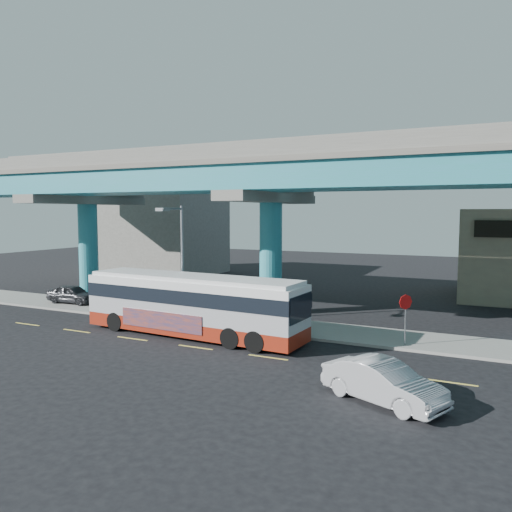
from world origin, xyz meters
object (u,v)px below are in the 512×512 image
at_px(sedan, 383,382).
at_px(street_lamp, 177,246).
at_px(stop_sign, 405,309).
at_px(parked_car, 73,294).
at_px(transit_bus, 193,303).

xyz_separation_m(sedan, street_lamp, (-13.60, 7.05, 4.00)).
bearing_deg(street_lamp, stop_sign, 3.13).
relative_size(parked_car, stop_sign, 1.56).
bearing_deg(stop_sign, street_lamp, 158.78).
relative_size(parked_car, street_lamp, 0.57).
bearing_deg(transit_bus, sedan, -21.36).
distance_m(sedan, street_lamp, 15.84).
height_order(transit_bus, stop_sign, transit_bus).
bearing_deg(parked_car, transit_bus, -109.32).
bearing_deg(street_lamp, transit_bus, -39.02).
relative_size(transit_bus, stop_sign, 5.14).
relative_size(transit_bus, sedan, 2.74).
xyz_separation_m(transit_bus, sedan, (11.39, -5.26, -1.08)).
bearing_deg(stop_sign, transit_bus, 168.61).
distance_m(parked_car, stop_sign, 23.86).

